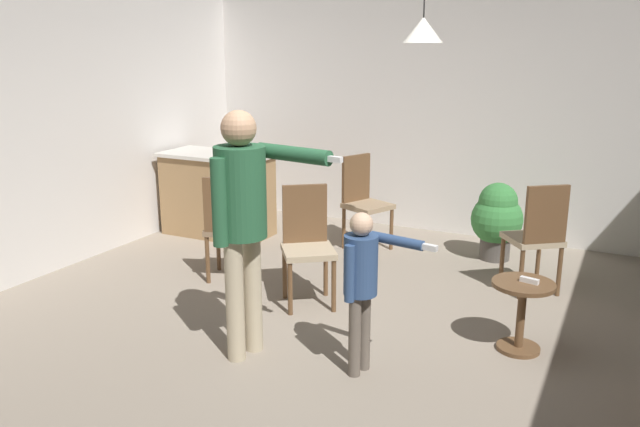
{
  "coord_description": "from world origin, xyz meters",
  "views": [
    {
      "loc": [
        1.8,
        -3.99,
        2.14
      ],
      "look_at": [
        -0.13,
        -0.13,
        1.0
      ],
      "focal_mm": 36.09,
      "sensor_mm": 36.0,
      "label": 1
    }
  ],
  "objects_px": {
    "person_child": "(362,276)",
    "dining_chair_spare": "(307,241)",
    "kitchen_counter": "(218,194)",
    "person_adult": "(243,209)",
    "potted_plant_corner": "(497,218)",
    "side_table_by_couch": "(522,308)",
    "dining_chair_by_counter": "(363,198)",
    "dining_chair_centre_back": "(228,224)",
    "dining_chair_near_wall": "(537,234)",
    "spare_remote_on_table": "(529,280)"
  },
  "relations": [
    {
      "from": "kitchen_counter",
      "to": "person_adult",
      "type": "height_order",
      "value": "person_adult"
    },
    {
      "from": "person_child",
      "to": "dining_chair_centre_back",
      "type": "xyz_separation_m",
      "value": [
        -1.78,
        1.07,
        -0.14
      ]
    },
    {
      "from": "kitchen_counter",
      "to": "person_child",
      "type": "height_order",
      "value": "person_child"
    },
    {
      "from": "person_child",
      "to": "dining_chair_by_counter",
      "type": "distance_m",
      "value": 2.76
    },
    {
      "from": "person_adult",
      "to": "dining_chair_by_counter",
      "type": "relative_size",
      "value": 1.73
    },
    {
      "from": "dining_chair_near_wall",
      "to": "dining_chair_centre_back",
      "type": "bearing_deg",
      "value": 162.31
    },
    {
      "from": "dining_chair_spare",
      "to": "spare_remote_on_table",
      "type": "bearing_deg",
      "value": 139.79
    },
    {
      "from": "potted_plant_corner",
      "to": "dining_chair_by_counter",
      "type": "bearing_deg",
      "value": -169.83
    },
    {
      "from": "kitchen_counter",
      "to": "potted_plant_corner",
      "type": "distance_m",
      "value": 3.1
    },
    {
      "from": "kitchen_counter",
      "to": "dining_chair_centre_back",
      "type": "relative_size",
      "value": 1.26
    },
    {
      "from": "dining_chair_by_counter",
      "to": "dining_chair_centre_back",
      "type": "bearing_deg",
      "value": -2.92
    },
    {
      "from": "dining_chair_by_counter",
      "to": "dining_chair_spare",
      "type": "relative_size",
      "value": 1.0
    },
    {
      "from": "person_adult",
      "to": "potted_plant_corner",
      "type": "height_order",
      "value": "person_adult"
    },
    {
      "from": "person_child",
      "to": "dining_chair_centre_back",
      "type": "relative_size",
      "value": 1.11
    },
    {
      "from": "kitchen_counter",
      "to": "dining_chair_spare",
      "type": "relative_size",
      "value": 1.26
    },
    {
      "from": "kitchen_counter",
      "to": "side_table_by_couch",
      "type": "bearing_deg",
      "value": -21.91
    },
    {
      "from": "side_table_by_couch",
      "to": "dining_chair_near_wall",
      "type": "distance_m",
      "value": 1.21
    },
    {
      "from": "person_adult",
      "to": "potted_plant_corner",
      "type": "bearing_deg",
      "value": 168.85
    },
    {
      "from": "person_child",
      "to": "potted_plant_corner",
      "type": "relative_size",
      "value": 1.39
    },
    {
      "from": "spare_remote_on_table",
      "to": "dining_chair_by_counter",
      "type": "bearing_deg",
      "value": 138.93
    },
    {
      "from": "side_table_by_couch",
      "to": "dining_chair_spare",
      "type": "height_order",
      "value": "dining_chair_spare"
    },
    {
      "from": "dining_chair_centre_back",
      "to": "dining_chair_spare",
      "type": "relative_size",
      "value": 1.0
    },
    {
      "from": "side_table_by_couch",
      "to": "dining_chair_centre_back",
      "type": "height_order",
      "value": "dining_chair_centre_back"
    },
    {
      "from": "kitchen_counter",
      "to": "dining_chair_centre_back",
      "type": "bearing_deg",
      "value": -51.12
    },
    {
      "from": "kitchen_counter",
      "to": "dining_chair_by_counter",
      "type": "distance_m",
      "value": 1.71
    },
    {
      "from": "kitchen_counter",
      "to": "dining_chair_near_wall",
      "type": "xyz_separation_m",
      "value": [
        3.56,
        -0.28,
        0.07
      ]
    },
    {
      "from": "kitchen_counter",
      "to": "side_table_by_couch",
      "type": "relative_size",
      "value": 2.42
    },
    {
      "from": "person_child",
      "to": "dining_chair_spare",
      "type": "xyz_separation_m",
      "value": [
        -0.89,
        0.93,
        -0.14
      ]
    },
    {
      "from": "dining_chair_by_counter",
      "to": "spare_remote_on_table",
      "type": "xyz_separation_m",
      "value": [
        1.99,
        -1.73,
        -0.01
      ]
    },
    {
      "from": "dining_chair_by_counter",
      "to": "spare_remote_on_table",
      "type": "distance_m",
      "value": 2.64
    },
    {
      "from": "dining_chair_near_wall",
      "to": "person_child",
      "type": "bearing_deg",
      "value": -149.4
    },
    {
      "from": "kitchen_counter",
      "to": "potted_plant_corner",
      "type": "height_order",
      "value": "kitchen_counter"
    },
    {
      "from": "side_table_by_couch",
      "to": "potted_plant_corner",
      "type": "height_order",
      "value": "potted_plant_corner"
    },
    {
      "from": "dining_chair_centre_back",
      "to": "potted_plant_corner",
      "type": "xyz_separation_m",
      "value": [
        2.09,
        1.72,
        -0.11
      ]
    },
    {
      "from": "kitchen_counter",
      "to": "spare_remote_on_table",
      "type": "distance_m",
      "value": 3.96
    },
    {
      "from": "person_child",
      "to": "spare_remote_on_table",
      "type": "height_order",
      "value": "person_child"
    },
    {
      "from": "dining_chair_by_counter",
      "to": "person_child",
      "type": "bearing_deg",
      "value": 45.7
    },
    {
      "from": "person_adult",
      "to": "dining_chair_centre_back",
      "type": "bearing_deg",
      "value": -131.35
    },
    {
      "from": "side_table_by_couch",
      "to": "dining_chair_centre_back",
      "type": "xyz_separation_m",
      "value": [
        -2.67,
        0.27,
        0.22
      ]
    },
    {
      "from": "person_child",
      "to": "person_adult",
      "type": "bearing_deg",
      "value": -71.34
    },
    {
      "from": "spare_remote_on_table",
      "to": "dining_chair_centre_back",
      "type": "bearing_deg",
      "value": 174.53
    },
    {
      "from": "person_child",
      "to": "dining_chair_spare",
      "type": "relative_size",
      "value": 1.11
    },
    {
      "from": "person_adult",
      "to": "dining_chair_near_wall",
      "type": "relative_size",
      "value": 1.73
    },
    {
      "from": "side_table_by_couch",
      "to": "dining_chair_centre_back",
      "type": "distance_m",
      "value": 2.7
    },
    {
      "from": "person_adult",
      "to": "dining_chair_centre_back",
      "type": "relative_size",
      "value": 1.73
    },
    {
      "from": "person_child",
      "to": "kitchen_counter",
      "type": "bearing_deg",
      "value": -119.57
    },
    {
      "from": "dining_chair_by_counter",
      "to": "potted_plant_corner",
      "type": "relative_size",
      "value": 1.25
    },
    {
      "from": "kitchen_counter",
      "to": "dining_chair_near_wall",
      "type": "height_order",
      "value": "dining_chair_near_wall"
    },
    {
      "from": "potted_plant_corner",
      "to": "spare_remote_on_table",
      "type": "xyz_separation_m",
      "value": [
        0.62,
        -1.98,
        0.1
      ]
    },
    {
      "from": "side_table_by_couch",
      "to": "potted_plant_corner",
      "type": "distance_m",
      "value": 2.07
    }
  ]
}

